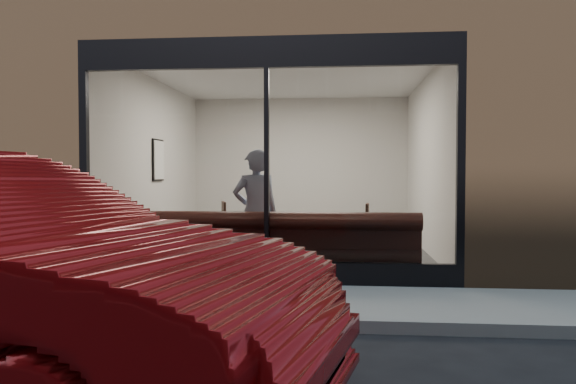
# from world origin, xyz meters

# --- Properties ---
(ground) EXTENTS (120.00, 120.00, 0.00)m
(ground) POSITION_xyz_m (0.00, 0.00, 0.00)
(ground) COLOR black
(ground) RESTS_ON ground
(sidewalk_near) EXTENTS (40.00, 2.00, 0.01)m
(sidewalk_near) POSITION_xyz_m (0.00, 1.00, 0.01)
(sidewalk_near) COLOR gray
(sidewalk_near) RESTS_ON ground
(kerb_near) EXTENTS (40.00, 0.10, 0.12)m
(kerb_near) POSITION_xyz_m (0.00, -0.05, 0.06)
(kerb_near) COLOR gray
(kerb_near) RESTS_ON ground
(host_building_pier_left) EXTENTS (2.50, 12.00, 3.20)m
(host_building_pier_left) POSITION_xyz_m (-3.75, 8.00, 1.60)
(host_building_pier_left) COLOR brown
(host_building_pier_left) RESTS_ON ground
(host_building_pier_right) EXTENTS (2.50, 12.00, 3.20)m
(host_building_pier_right) POSITION_xyz_m (3.75, 8.00, 1.60)
(host_building_pier_right) COLOR brown
(host_building_pier_right) RESTS_ON ground
(host_building_backfill) EXTENTS (5.00, 6.00, 3.20)m
(host_building_backfill) POSITION_xyz_m (0.00, 11.00, 1.60)
(host_building_backfill) COLOR brown
(host_building_backfill) RESTS_ON ground
(cafe_floor) EXTENTS (6.00, 6.00, 0.00)m
(cafe_floor) POSITION_xyz_m (0.00, 5.00, 0.02)
(cafe_floor) COLOR #2D2D30
(cafe_floor) RESTS_ON ground
(cafe_ceiling) EXTENTS (6.00, 6.00, 0.00)m
(cafe_ceiling) POSITION_xyz_m (0.00, 5.00, 3.19)
(cafe_ceiling) COLOR white
(cafe_ceiling) RESTS_ON host_building_upper
(cafe_wall_back) EXTENTS (5.00, 0.00, 5.00)m
(cafe_wall_back) POSITION_xyz_m (0.00, 7.99, 1.60)
(cafe_wall_back) COLOR silver
(cafe_wall_back) RESTS_ON ground
(cafe_wall_left) EXTENTS (0.00, 6.00, 6.00)m
(cafe_wall_left) POSITION_xyz_m (-2.49, 5.00, 1.60)
(cafe_wall_left) COLOR silver
(cafe_wall_left) RESTS_ON ground
(cafe_wall_right) EXTENTS (0.00, 6.00, 6.00)m
(cafe_wall_right) POSITION_xyz_m (2.49, 5.00, 1.60)
(cafe_wall_right) COLOR silver
(cafe_wall_right) RESTS_ON ground
(storefront_kick) EXTENTS (5.00, 0.10, 0.30)m
(storefront_kick) POSITION_xyz_m (0.00, 2.05, 0.15)
(storefront_kick) COLOR black
(storefront_kick) RESTS_ON ground
(storefront_header) EXTENTS (5.00, 0.10, 0.40)m
(storefront_header) POSITION_xyz_m (0.00, 2.05, 3.00)
(storefront_header) COLOR black
(storefront_header) RESTS_ON host_building_upper
(storefront_mullion) EXTENTS (0.06, 0.10, 2.50)m
(storefront_mullion) POSITION_xyz_m (0.00, 2.05, 1.55)
(storefront_mullion) COLOR black
(storefront_mullion) RESTS_ON storefront_kick
(storefront_glass) EXTENTS (4.80, 0.00, 4.80)m
(storefront_glass) POSITION_xyz_m (0.00, 2.02, 1.55)
(storefront_glass) COLOR white
(storefront_glass) RESTS_ON storefront_kick
(banquette) EXTENTS (4.00, 0.55, 0.45)m
(banquette) POSITION_xyz_m (0.00, 2.45, 0.23)
(banquette) COLOR #371614
(banquette) RESTS_ON cafe_floor
(person) EXTENTS (0.76, 0.63, 1.78)m
(person) POSITION_xyz_m (-0.25, 2.70, 0.89)
(person) COLOR #8C9AB7
(person) RESTS_ON cafe_floor
(cafe_table_left) EXTENTS (0.82, 0.82, 0.04)m
(cafe_table_left) POSITION_xyz_m (-1.61, 3.26, 0.74)
(cafe_table_left) COLOR black
(cafe_table_left) RESTS_ON cafe_floor
(cafe_table_right) EXTENTS (0.86, 0.86, 0.04)m
(cafe_table_right) POSITION_xyz_m (1.02, 3.24, 0.74)
(cafe_table_right) COLOR black
(cafe_table_right) RESTS_ON cafe_floor
(cafe_chair_left) EXTENTS (0.51, 0.51, 0.04)m
(cafe_chair_left) POSITION_xyz_m (-1.25, 4.36, 0.24)
(cafe_chair_left) COLOR black
(cafe_chair_left) RESTS_ON cafe_floor
(cafe_chair_right) EXTENTS (0.43, 0.43, 0.04)m
(cafe_chair_right) POSITION_xyz_m (1.20, 4.09, 0.24)
(cafe_chair_right) COLOR black
(cafe_chair_right) RESTS_ON cafe_floor
(wall_poster) EXTENTS (0.02, 0.54, 0.72)m
(wall_poster) POSITION_xyz_m (-2.45, 5.13, 1.69)
(wall_poster) COLOR white
(wall_poster) RESTS_ON cafe_wall_left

